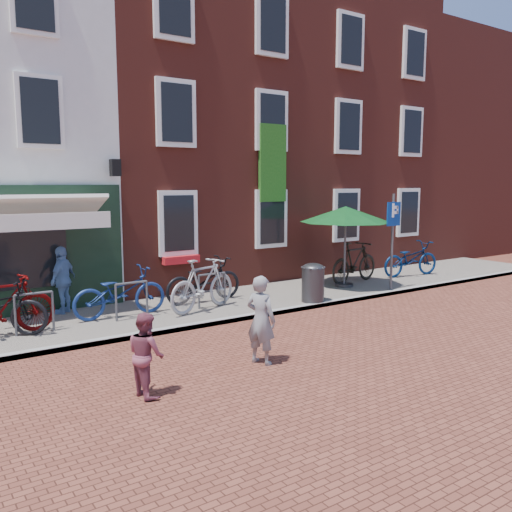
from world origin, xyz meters
TOP-DOWN VIEW (x-y plane):
  - ground at (0.00, 0.00)m, footprint 80.00×80.00m
  - sidewalk at (1.00, 1.50)m, footprint 24.00×3.00m
  - building_brick_mid at (2.00, 7.00)m, footprint 6.00×8.00m
  - building_brick_right at (8.00, 7.00)m, footprint 6.00×8.00m
  - filler_right at (14.50, 7.00)m, footprint 7.00×8.00m
  - litter_bin at (2.87, 0.30)m, footprint 0.56×0.56m
  - parking_sign at (5.65, 0.24)m, footprint 0.50×0.08m
  - parasol at (4.89, 1.30)m, footprint 2.58×2.58m
  - woman at (-0.66, -2.51)m, footprint 0.54×0.65m
  - boy at (-2.80, -2.71)m, footprint 0.51×0.63m
  - cafe_person at (-2.57, 2.60)m, footprint 0.90×0.90m
  - bicycle_1 at (-4.07, 1.27)m, footprint 2.09×0.82m
  - bicycle_2 at (-1.64, 1.53)m, footprint 2.10×0.74m
  - bicycle_3 at (0.16, 1.03)m, footprint 2.11×1.15m
  - bicycle_4 at (0.61, 1.82)m, footprint 2.13×0.82m
  - bicycle_5 at (5.56, 1.58)m, footprint 2.10×0.85m
  - bicycle_6 at (7.83, 1.38)m, footprint 2.18×1.02m

SIDE VIEW (x-z plane):
  - ground at x=0.00m, z-range 0.00..0.00m
  - sidewalk at x=1.00m, z-range 0.00..0.10m
  - boy at x=-2.80m, z-range 0.00..1.23m
  - litter_bin at x=2.87m, z-range 0.12..1.15m
  - bicycle_2 at x=-1.64m, z-range 0.10..1.20m
  - bicycle_4 at x=0.61m, z-range 0.10..1.20m
  - bicycle_6 at x=7.83m, z-range 0.10..1.20m
  - bicycle_1 at x=-4.07m, z-range 0.10..1.32m
  - bicycle_3 at x=0.16m, z-range 0.10..1.32m
  - bicycle_5 at x=5.56m, z-range 0.10..1.32m
  - woman at x=-0.66m, z-range 0.00..1.52m
  - cafe_person at x=-2.57m, z-range 0.10..1.63m
  - parking_sign at x=5.65m, z-range 0.49..3.14m
  - parasol at x=4.89m, z-range 1.05..3.44m
  - filler_right at x=14.50m, z-range 0.00..9.00m
  - building_brick_mid at x=2.00m, z-range 0.00..10.00m
  - building_brick_right at x=8.00m, z-range 0.00..10.00m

